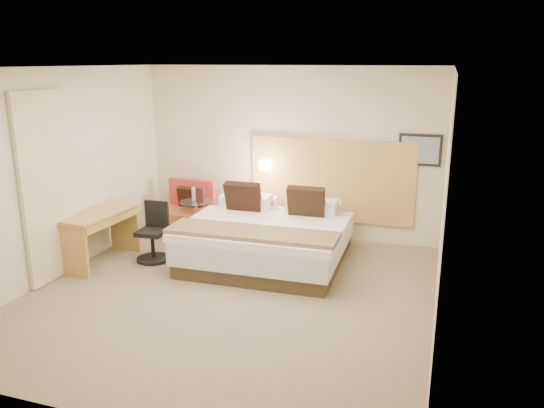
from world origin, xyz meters
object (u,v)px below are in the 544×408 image
(desk, at_px, (100,223))
(side_table, at_px, (197,217))
(lounge_chair, at_px, (187,212))
(desk_chair, at_px, (154,237))
(bed, at_px, (268,237))

(desk, bearing_deg, side_table, 62.18)
(lounge_chair, bearing_deg, desk_chair, -84.21)
(bed, bearing_deg, side_table, 156.28)
(bed, distance_m, desk, 2.36)
(bed, xyz_separation_m, lounge_chair, (-1.69, 0.80, -0.01))
(bed, xyz_separation_m, side_table, (-1.44, 0.63, -0.02))
(lounge_chair, xyz_separation_m, side_table, (0.26, -0.17, -0.01))
(side_table, height_order, desk_chair, desk_chair)
(side_table, relative_size, desk_chair, 0.71)
(side_table, xyz_separation_m, desk_chair, (-0.13, -1.12, 0.01))
(lounge_chair, xyz_separation_m, desk_chair, (0.13, -1.29, 0.00))
(desk_chair, bearing_deg, lounge_chair, 95.79)
(bed, xyz_separation_m, desk_chair, (-1.56, -0.49, -0.00))
(bed, bearing_deg, lounge_chair, 154.66)
(bed, distance_m, lounge_chair, 1.87)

